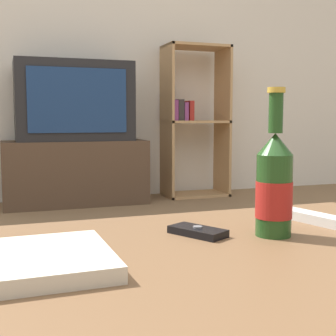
% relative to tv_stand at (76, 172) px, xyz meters
% --- Properties ---
extents(back_wall, '(8.00, 0.05, 2.60)m').
position_rel_tv_stand_xyz_m(back_wall, '(-0.20, 0.27, 1.07)').
color(back_wall, silver).
rests_on(back_wall, ground_plane).
extents(coffee_table, '(1.02, 0.65, 0.41)m').
position_rel_tv_stand_xyz_m(coffee_table, '(-0.20, -2.75, 0.11)').
color(coffee_table, brown).
rests_on(coffee_table, ground_plane).
extents(tv_stand, '(1.02, 0.39, 0.47)m').
position_rel_tv_stand_xyz_m(tv_stand, '(0.00, 0.00, 0.00)').
color(tv_stand, '#4C3828').
rests_on(tv_stand, ground_plane).
extents(television, '(0.82, 0.38, 0.56)m').
position_rel_tv_stand_xyz_m(television, '(-0.00, -0.00, 0.51)').
color(television, black).
rests_on(television, tv_stand).
extents(bookshelf, '(0.50, 0.30, 1.20)m').
position_rel_tv_stand_xyz_m(bookshelf, '(0.94, 0.06, 0.38)').
color(bookshelf, tan).
rests_on(bookshelf, ground_plane).
extents(beer_bottle, '(0.07, 0.07, 0.27)m').
position_rel_tv_stand_xyz_m(beer_bottle, '(-0.02, -2.68, 0.27)').
color(beer_bottle, '#1E4219').
rests_on(beer_bottle, coffee_table).
extents(cell_phone, '(0.10, 0.12, 0.02)m').
position_rel_tv_stand_xyz_m(cell_phone, '(-0.15, -2.63, 0.18)').
color(cell_phone, black).
rests_on(cell_phone, coffee_table).
extents(remote_control, '(0.08, 0.18, 0.02)m').
position_rel_tv_stand_xyz_m(remote_control, '(0.12, -2.61, 0.18)').
color(remote_control, beige).
rests_on(remote_control, coffee_table).
extents(table_book, '(0.19, 0.22, 0.02)m').
position_rel_tv_stand_xyz_m(table_book, '(-0.44, -2.74, 0.19)').
color(table_book, beige).
rests_on(table_book, coffee_table).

